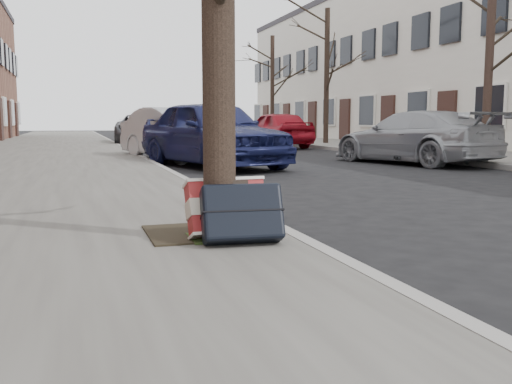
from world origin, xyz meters
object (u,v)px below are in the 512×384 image
object	(u,v)px
suitcase_navy	(242,213)
car_near_mid	(179,134)
car_near_front	(212,133)
suitcase_red	(227,208)

from	to	relation	value
suitcase_navy	car_near_mid	xyz separation A→B (m)	(1.46, 10.81, 0.34)
car_near_front	car_near_mid	world-z (taller)	car_near_front
car_near_front	car_near_mid	xyz separation A→B (m)	(-0.35, 2.25, -0.08)
car_near_front	car_near_mid	bearing A→B (deg)	82.44
suitcase_red	car_near_front	distance (m)	8.53
car_near_front	car_near_mid	distance (m)	2.28
suitcase_red	suitcase_navy	bearing A→B (deg)	-80.27
suitcase_navy	car_near_mid	world-z (taller)	car_near_mid
suitcase_red	car_near_mid	distance (m)	10.68
suitcase_red	car_near_front	bearing A→B (deg)	75.00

